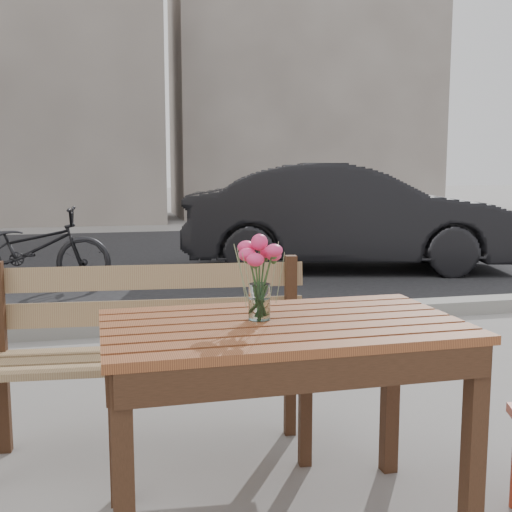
{
  "coord_description": "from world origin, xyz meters",
  "views": [
    {
      "loc": [
        -0.42,
        -2.01,
        1.28
      ],
      "look_at": [
        0.1,
        0.15,
        0.97
      ],
      "focal_mm": 45.0,
      "sensor_mm": 36.0,
      "label": 1
    }
  ],
  "objects_px": {
    "main_vase": "(259,267)",
    "parked_car": "(347,217)",
    "main_table": "(283,357)",
    "bicycle": "(29,249)"
  },
  "relations": [
    {
      "from": "main_table",
      "to": "main_vase",
      "type": "bearing_deg",
      "value": 146.33
    },
    {
      "from": "main_vase",
      "to": "bicycle",
      "type": "distance_m",
      "value": 5.07
    },
    {
      "from": "main_table",
      "to": "parked_car",
      "type": "distance_m",
      "value": 6.0
    },
    {
      "from": "main_table",
      "to": "main_vase",
      "type": "distance_m",
      "value": 0.32
    },
    {
      "from": "main_vase",
      "to": "bicycle",
      "type": "bearing_deg",
      "value": 104.67
    },
    {
      "from": "bicycle",
      "to": "main_table",
      "type": "bearing_deg",
      "value": -161.17
    },
    {
      "from": "main_vase",
      "to": "bicycle",
      "type": "relative_size",
      "value": 0.18
    },
    {
      "from": "main_vase",
      "to": "bicycle",
      "type": "xyz_separation_m",
      "value": [
        -1.28,
        4.89,
        -0.51
      ]
    },
    {
      "from": "main_vase",
      "to": "parked_car",
      "type": "distance_m",
      "value": 6.0
    },
    {
      "from": "main_table",
      "to": "parked_car",
      "type": "bearing_deg",
      "value": 65.74
    }
  ]
}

